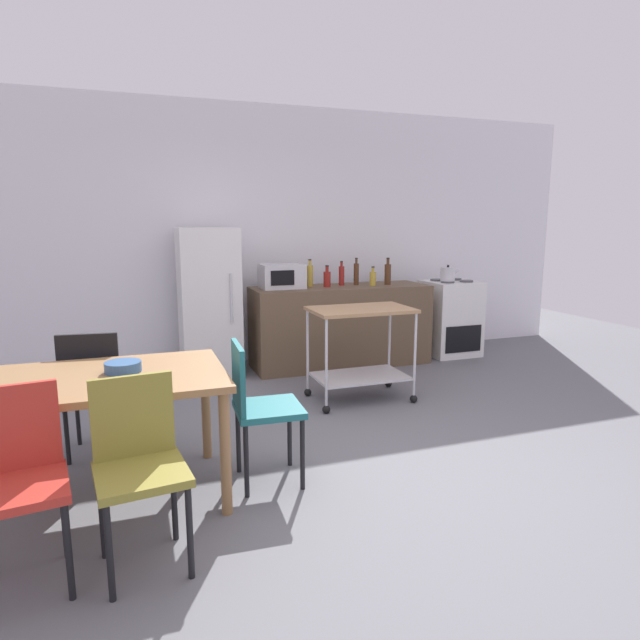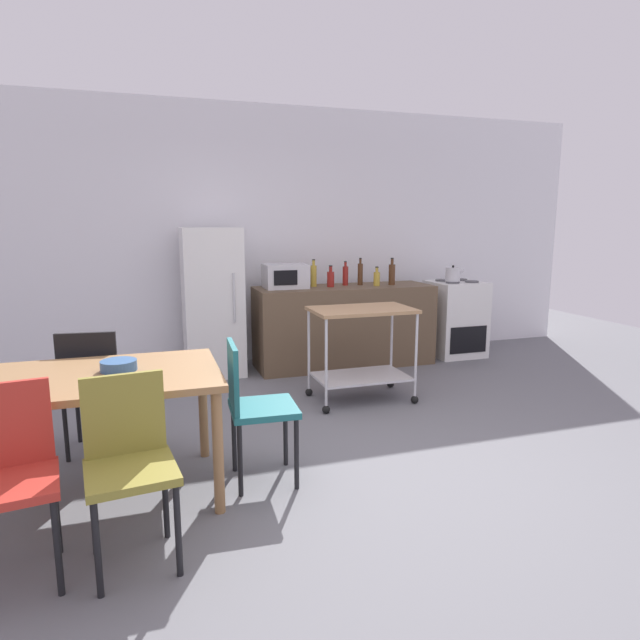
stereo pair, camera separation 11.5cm
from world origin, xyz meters
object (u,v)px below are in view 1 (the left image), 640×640
object	(u,v)px
chair_teal	(258,402)
bottle_wine	(327,278)
bottle_soy_sauce	(373,278)
kettle	(448,274)
bottle_hot_sauce	(310,275)
dining_table	(89,391)
bottle_soda	(341,275)
bottle_olive_oil	(356,273)
chair_olive	(139,459)
bottle_vinegar	(388,274)
kitchen_cart	(360,338)
refrigerator	(209,302)
chair_black	(93,384)
stove_oven	(450,318)
chair_red	(17,474)
fruit_bowl	(123,367)
microwave	(282,276)

from	to	relation	value
chair_teal	bottle_wine	xyz separation A→B (m)	(1.36, 2.46, 0.48)
bottle_soy_sauce	kettle	xyz separation A→B (m)	(0.97, -0.01, 0.02)
bottle_hot_sauce	bottle_wine	bearing A→B (deg)	-30.04
dining_table	bottle_soda	size ratio (longest dim) A/B	5.49
dining_table	bottle_olive_oil	size ratio (longest dim) A/B	4.89
chair_olive	chair_teal	bearing A→B (deg)	33.02
dining_table	chair_teal	bearing A→B (deg)	-4.85
bottle_wine	bottle_vinegar	bearing A→B (deg)	-1.24
kitchen_cart	bottle_wine	world-z (taller)	bottle_wine
chair_teal	refrigerator	bearing A→B (deg)	1.38
chair_black	kettle	size ratio (longest dim) A/B	3.71
bottle_wine	bottle_olive_oil	distance (m)	0.40
dining_table	bottle_hot_sauce	distance (m)	3.29
chair_olive	bottle_wine	world-z (taller)	bottle_wine
refrigerator	bottle_hot_sauce	bearing A→B (deg)	-0.64
refrigerator	kettle	size ratio (longest dim) A/B	6.47
stove_oven	chair_red	bearing A→B (deg)	-143.85
bottle_soda	fruit_bowl	bearing A→B (deg)	-133.81
stove_oven	kitchen_cart	world-z (taller)	stove_oven
chair_olive	fruit_bowl	size ratio (longest dim) A/B	4.32
bottle_soy_sauce	fruit_bowl	distance (m)	3.50
chair_olive	bottle_soy_sauce	distance (m)	3.99
chair_olive	microwave	xyz separation A→B (m)	(1.56, 3.10, 0.51)
bottle_soy_sauce	stove_oven	bearing A→B (deg)	4.60
bottle_hot_sauce	refrigerator	bearing A→B (deg)	179.36
dining_table	fruit_bowl	distance (m)	0.22
chair_black	bottle_wine	world-z (taller)	bottle_wine
chair_red	bottle_soy_sauce	world-z (taller)	bottle_soy_sauce
bottle_hot_sauce	chair_teal	bearing A→B (deg)	-115.05
kitchen_cart	chair_black	bearing A→B (deg)	-167.10
bottle_soy_sauce	kettle	bearing A→B (deg)	-0.64
bottle_soy_sauce	kitchen_cart	bearing A→B (deg)	-119.62
dining_table	fruit_bowl	xyz separation A→B (m)	(0.19, 0.04, 0.11)
kitchen_cart	fruit_bowl	xyz separation A→B (m)	(-2.00, -1.13, 0.21)
chair_teal	kitchen_cart	size ratio (longest dim) A/B	0.98
bottle_soda	bottle_soy_sauce	xyz separation A→B (m)	(0.32, -0.16, -0.03)
bottle_soda	bottle_soy_sauce	size ratio (longest dim) A/B	1.26
refrigerator	bottle_soda	size ratio (longest dim) A/B	5.67
chair_olive	bottle_wine	xyz separation A→B (m)	(2.07, 3.06, 0.48)
dining_table	bottle_soda	xyz separation A→B (m)	(2.52, 2.48, 0.34)
dining_table	bottle_soy_sauce	world-z (taller)	bottle_soy_sauce
bottle_hot_sauce	bottle_soda	xyz separation A→B (m)	(0.38, -0.00, -0.01)
refrigerator	bottle_soy_sauce	bearing A→B (deg)	-5.33
chair_black	fruit_bowl	bearing A→B (deg)	115.28
refrigerator	dining_table	bearing A→B (deg)	-112.41
chair_teal	stove_oven	distance (m)	3.88
bottle_vinegar	bottle_soda	bearing A→B (deg)	168.02
refrigerator	bottle_olive_oil	world-z (taller)	refrigerator
chair_red	stove_oven	xyz separation A→B (m)	(4.19, 3.06, -0.07)
fruit_bowl	bottle_vinegar	bearing A→B (deg)	39.07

